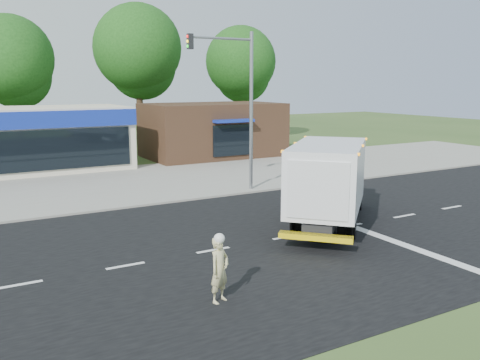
% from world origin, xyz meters
% --- Properties ---
extents(ground, '(120.00, 120.00, 0.00)m').
position_xyz_m(ground, '(0.00, 0.00, 0.00)').
color(ground, '#385123').
rests_on(ground, ground).
extents(road_asphalt, '(60.00, 14.00, 0.02)m').
position_xyz_m(road_asphalt, '(0.00, 0.00, 0.00)').
color(road_asphalt, black).
rests_on(road_asphalt, ground).
extents(sidewalk, '(60.00, 2.40, 0.12)m').
position_xyz_m(sidewalk, '(0.00, 8.20, 0.06)').
color(sidewalk, gray).
rests_on(sidewalk, ground).
extents(parking_apron, '(60.00, 9.00, 0.02)m').
position_xyz_m(parking_apron, '(0.00, 14.00, 0.01)').
color(parking_apron, gray).
rests_on(parking_apron, ground).
extents(lane_markings, '(55.20, 7.00, 0.01)m').
position_xyz_m(lane_markings, '(1.35, -1.35, 0.02)').
color(lane_markings, silver).
rests_on(lane_markings, road_asphalt).
extents(ems_box_truck, '(7.01, 6.87, 3.33)m').
position_xyz_m(ems_box_truck, '(2.36, 0.55, 1.92)').
color(ems_box_truck, black).
rests_on(ems_box_truck, ground).
extents(emergency_worker, '(0.74, 0.63, 1.83)m').
position_xyz_m(emergency_worker, '(-4.66, -3.70, 0.90)').
color(emergency_worker, '#C6BB84').
rests_on(emergency_worker, ground).
extents(brown_storefront, '(10.00, 6.70, 4.00)m').
position_xyz_m(brown_storefront, '(7.00, 19.98, 2.00)').
color(brown_storefront, '#382316').
rests_on(brown_storefront, ground).
extents(traffic_signal_pole, '(3.51, 0.25, 8.00)m').
position_xyz_m(traffic_signal_pole, '(2.35, 7.60, 4.92)').
color(traffic_signal_pole, gray).
rests_on(traffic_signal_pole, ground).
extents(background_trees, '(36.77, 7.39, 12.10)m').
position_xyz_m(background_trees, '(-0.85, 28.16, 7.38)').
color(background_trees, '#332114').
rests_on(background_trees, ground).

